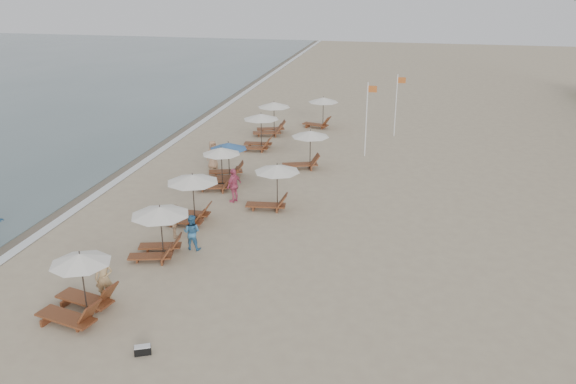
% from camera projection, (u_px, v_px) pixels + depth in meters
% --- Properties ---
extents(ground, '(160.00, 160.00, 0.00)m').
position_uv_depth(ground, '(278.00, 275.00, 22.65)').
color(ground, tan).
rests_on(ground, ground).
extents(wet_sand_band, '(3.20, 140.00, 0.01)m').
position_uv_depth(wet_sand_band, '(107.00, 172.00, 34.24)').
color(wet_sand_band, '#6B5E4C').
rests_on(wet_sand_band, ground).
extents(foam_line, '(0.50, 140.00, 0.02)m').
position_uv_depth(foam_line, '(128.00, 173.00, 33.98)').
color(foam_line, white).
rests_on(foam_line, ground).
extents(lounger_station_0, '(2.62, 2.42, 2.36)m').
position_uv_depth(lounger_station_0, '(76.00, 289.00, 19.65)').
color(lounger_station_0, brown).
rests_on(lounger_station_0, ground).
extents(lounger_station_1, '(2.52, 2.37, 2.20)m').
position_uv_depth(lounger_station_1, '(157.00, 228.00, 23.68)').
color(lounger_station_1, brown).
rests_on(lounger_station_1, ground).
extents(lounger_station_2, '(2.51, 2.40, 2.33)m').
position_uv_depth(lounger_station_2, '(190.00, 196.00, 26.96)').
color(lounger_station_2, brown).
rests_on(lounger_station_2, ground).
extents(lounger_station_3, '(2.41, 2.10, 2.27)m').
position_uv_depth(lounger_station_3, '(218.00, 168.00, 31.31)').
color(lounger_station_3, brown).
rests_on(lounger_station_3, ground).
extents(lounger_station_4, '(2.51, 2.37, 2.12)m').
position_uv_depth(lounger_station_4, '(225.00, 161.00, 32.72)').
color(lounger_station_4, brown).
rests_on(lounger_station_4, ground).
extents(lounger_station_5, '(2.53, 2.31, 2.37)m').
position_uv_depth(lounger_station_5, '(258.00, 131.00, 38.12)').
color(lounger_station_5, brown).
rests_on(lounger_station_5, ground).
extents(lounger_station_6, '(2.66, 2.42, 2.33)m').
position_uv_depth(lounger_station_6, '(271.00, 118.00, 41.68)').
color(lounger_station_6, brown).
rests_on(lounger_station_6, ground).
extents(inland_station_0, '(2.68, 2.24, 2.22)m').
position_uv_depth(inland_station_0, '(272.00, 182.00, 28.47)').
color(inland_station_0, brown).
rests_on(inland_station_0, ground).
extents(inland_station_1, '(2.81, 2.24, 2.22)m').
position_uv_depth(inland_station_1, '(306.00, 146.00, 34.45)').
color(inland_station_1, brown).
rests_on(inland_station_1, ground).
extents(inland_station_2, '(2.69, 2.24, 2.22)m').
position_uv_depth(inland_station_2, '(320.00, 109.00, 43.46)').
color(inland_station_2, brown).
rests_on(inland_station_2, ground).
extents(beachgoer_near, '(0.72, 0.57, 1.75)m').
position_uv_depth(beachgoer_near, '(104.00, 278.00, 20.64)').
color(beachgoer_near, tan).
rests_on(beachgoer_near, ground).
extents(beachgoer_mid_a, '(0.76, 0.59, 1.54)m').
position_uv_depth(beachgoer_mid_a, '(192.00, 232.00, 24.51)').
color(beachgoer_mid_a, teal).
rests_on(beachgoer_mid_a, ground).
extents(beachgoer_mid_b, '(0.78, 1.10, 1.54)m').
position_uv_depth(beachgoer_mid_b, '(176.00, 222.00, 25.53)').
color(beachgoer_mid_b, '#846043').
rests_on(beachgoer_mid_b, ground).
extents(beachgoer_far_a, '(0.79, 1.11, 1.75)m').
position_uv_depth(beachgoer_far_a, '(234.00, 185.00, 29.54)').
color(beachgoer_far_a, '#C64F71').
rests_on(beachgoer_far_a, ground).
extents(beachgoer_far_b, '(0.98, 0.93, 1.68)m').
position_uv_depth(beachgoer_far_b, '(213.00, 155.00, 34.55)').
color(beachgoer_far_b, tan).
rests_on(beachgoer_far_b, ground).
extents(duffel_bag, '(0.56, 0.44, 0.28)m').
position_uv_depth(duffel_bag, '(143.00, 350.00, 17.94)').
color(duffel_bag, black).
rests_on(duffel_bag, ground).
extents(flag_pole_near, '(0.59, 0.08, 4.63)m').
position_uv_depth(flag_pole_near, '(367.00, 116.00, 36.30)').
color(flag_pole_near, silver).
rests_on(flag_pole_near, ground).
extents(flag_pole_far, '(0.60, 0.08, 4.34)m').
position_uv_depth(flag_pole_far, '(397.00, 102.00, 40.81)').
color(flag_pole_far, silver).
rests_on(flag_pole_far, ground).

